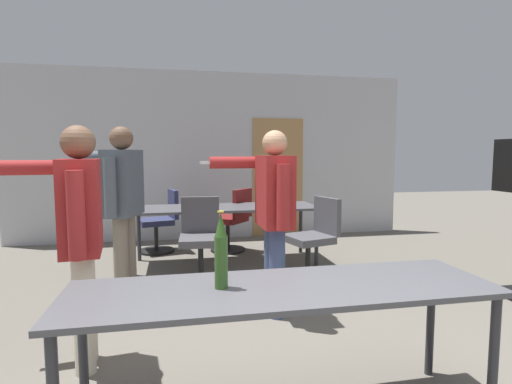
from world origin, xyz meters
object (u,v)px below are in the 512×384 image
at_px(person_left_plaid, 273,206).
at_px(drink_cup, 279,202).
at_px(person_right_polo, 122,196).
at_px(beer_bottle, 221,252).
at_px(person_near_casual, 79,225).
at_px(office_chair_far_right, 314,241).
at_px(office_chair_side_rolled, 161,223).
at_px(office_chair_mid_tucked, 201,242).
at_px(office_chair_near_pushed, 232,222).

xyz_separation_m(person_left_plaid, drink_cup, (0.50, 1.70, -0.18)).
relative_size(person_right_polo, person_left_plaid, 1.04).
height_order(person_right_polo, beer_bottle, person_right_polo).
height_order(person_left_plaid, person_near_casual, person_left_plaid).
bearing_deg(person_left_plaid, beer_bottle, 155.81).
distance_m(person_left_plaid, office_chair_far_right, 1.22).
height_order(office_chair_side_rolled, office_chair_mid_tucked, office_chair_mid_tucked).
distance_m(office_chair_side_rolled, beer_bottle, 4.03).
relative_size(office_chair_side_rolled, beer_bottle, 2.26).
height_order(person_near_casual, beer_bottle, person_near_casual).
distance_m(office_chair_side_rolled, drink_cup, 1.84).
distance_m(person_left_plaid, office_chair_side_rolled, 2.83).
bearing_deg(office_chair_near_pushed, person_right_polo, -177.88).
relative_size(beer_bottle, drink_cup, 4.03).
xyz_separation_m(office_chair_near_pushed, drink_cup, (0.55, -0.66, 0.36)).
relative_size(office_chair_mid_tucked, drink_cup, 9.46).
relative_size(person_near_casual, office_chair_mid_tucked, 1.72).
relative_size(office_chair_far_right, beer_bottle, 2.33).
relative_size(office_chair_side_rolled, office_chair_near_pushed, 0.98).
bearing_deg(person_right_polo, person_near_casual, -168.70).
distance_m(person_right_polo, beer_bottle, 2.27).
xyz_separation_m(person_right_polo, drink_cup, (1.88, 0.97, -0.22)).
xyz_separation_m(office_chair_far_right, office_chair_near_pushed, (-0.74, 1.50, -0.00)).
bearing_deg(drink_cup, office_chair_near_pushed, 129.63).
xyz_separation_m(person_near_casual, office_chair_mid_tucked, (0.89, 1.69, -0.53)).
bearing_deg(office_chair_far_right, office_chair_side_rolled, 29.65).
height_order(person_left_plaid, office_chair_side_rolled, person_left_plaid).
bearing_deg(beer_bottle, office_chair_near_pushed, 81.33).
relative_size(person_right_polo, office_chair_mid_tucked, 1.81).
relative_size(office_chair_near_pushed, drink_cup, 9.34).
bearing_deg(office_chair_side_rolled, person_near_casual, 159.26).
bearing_deg(drink_cup, office_chair_mid_tucked, -148.99).
bearing_deg(office_chair_far_right, office_chair_mid_tucked, 65.24).
height_order(person_right_polo, person_near_casual, person_right_polo).
height_order(office_chair_far_right, beer_bottle, beer_bottle).
bearing_deg(person_left_plaid, person_right_polo, 61.75).
xyz_separation_m(office_chair_mid_tucked, drink_cup, (1.09, 0.65, 0.35)).
height_order(office_chair_far_right, office_chair_mid_tucked, office_chair_mid_tucked).
distance_m(person_right_polo, drink_cup, 2.13).
xyz_separation_m(person_near_casual, office_chair_side_rolled, (0.40, 3.20, -0.56)).
height_order(person_right_polo, office_chair_side_rolled, person_right_polo).
height_order(person_left_plaid, office_chair_near_pushed, person_left_plaid).
relative_size(person_left_plaid, office_chair_mid_tucked, 1.74).
bearing_deg(person_left_plaid, office_chair_near_pushed, 0.56).
relative_size(person_left_plaid, office_chair_near_pushed, 1.77).
bearing_deg(person_near_casual, person_left_plaid, -73.19).
distance_m(person_right_polo, office_chair_far_right, 2.15).
bearing_deg(office_chair_side_rolled, person_left_plaid, -170.88).
bearing_deg(office_chair_near_pushed, office_chair_side_rolled, 120.04).
relative_size(person_near_casual, beer_bottle, 4.04).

